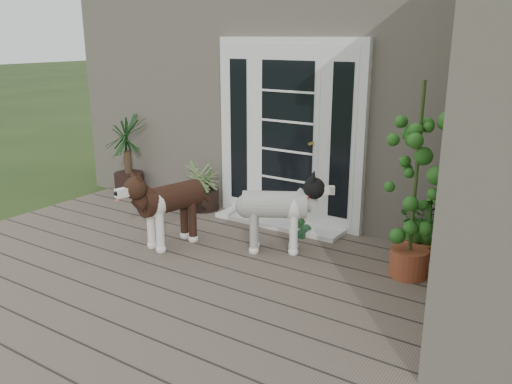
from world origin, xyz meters
The scene contains 14 objects.
deck centered at (0.00, 0.40, 0.06)m, with size 6.20×4.60×0.12m, color #6B5B4C.
house_main centered at (0.00, 4.65, 1.55)m, with size 7.40×4.00×3.10m, color #665E54.
door_unit centered at (-0.20, 2.60, 1.19)m, with size 1.90×0.14×2.15m, color white.
door_step centered at (-0.20, 2.40, 0.14)m, with size 1.60×0.40×0.05m, color white.
brindle_dog centered at (-0.83, 1.23, 0.50)m, with size 0.39×0.92×0.77m, color #3A1F15, non-canonical shape.
white_dog centered at (0.17, 1.68, 0.49)m, with size 0.38×0.89×0.74m, color silver, non-canonical shape.
spider_plant centered at (-1.32, 2.38, 0.47)m, with size 0.66×0.66×0.70m, color #9FB670, non-canonical shape.
yucca centered at (-2.70, 2.40, 0.69)m, with size 0.78×0.78×1.14m, color black, non-canonical shape.
herb_a centered at (1.44, 2.40, 0.39)m, with size 0.43×0.43×0.54m, color #235418.
herb_b centered at (1.91, 1.94, 0.40)m, with size 0.37×0.37×0.56m, color #18571A.
herb_c centered at (1.56, 2.40, 0.38)m, with size 0.33×0.33×0.51m, color #1B5B1A.
sapling centered at (1.53, 1.86, 1.05)m, with size 0.55×0.55×1.87m, color #164C15, non-canonical shape.
clog_left centered at (0.08, 2.40, 0.16)m, with size 0.13×0.29×0.09m, color black, non-canonical shape.
clog_right centered at (0.21, 2.25, 0.16)m, with size 0.13×0.28×0.08m, color #16381D, non-canonical shape.
Camera 1 is at (2.84, -2.73, 2.28)m, focal length 37.27 mm.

